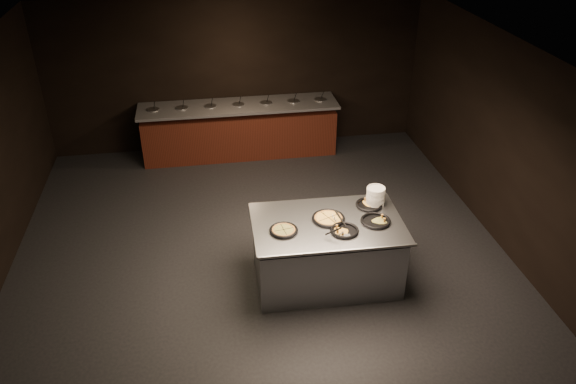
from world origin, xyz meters
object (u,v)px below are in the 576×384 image
object	(u,v)px
pan_veggie_whole	(284,230)
pan_cheese_whole	(328,218)
serving_counter	(326,253)
plate_stack	(376,196)

from	to	relation	value
pan_veggie_whole	pan_cheese_whole	size ratio (longest dim) A/B	0.84
pan_cheese_whole	pan_veggie_whole	bearing A→B (deg)	-164.22
pan_cheese_whole	serving_counter	bearing A→B (deg)	-112.03
plate_stack	pan_cheese_whole	world-z (taller)	plate_stack
serving_counter	plate_stack	xyz separation A→B (m)	(0.73, 0.34, 0.60)
plate_stack	serving_counter	bearing A→B (deg)	-155.25
plate_stack	pan_veggie_whole	distance (m)	1.39
plate_stack	pan_cheese_whole	xyz separation A→B (m)	(-0.70, -0.28, -0.10)
pan_veggie_whole	plate_stack	bearing A→B (deg)	18.90
pan_veggie_whole	pan_cheese_whole	distance (m)	0.63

